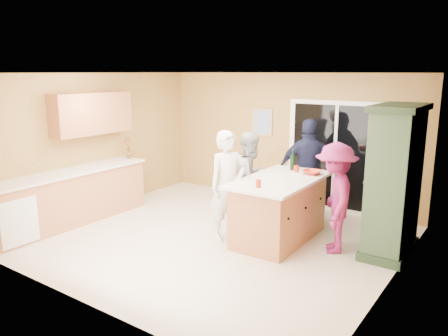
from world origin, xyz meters
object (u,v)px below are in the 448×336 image
Objects in this scene: woman_grey at (251,178)px; woman_magenta at (335,198)px; green_hutch at (394,183)px; woman_white at (228,186)px; kitchen_island at (279,211)px; woman_navy at (309,171)px.

woman_grey is 0.99× the size of woman_magenta.
woman_white is (-2.28, -0.88, -0.19)m from green_hutch.
green_hutch reaches higher than woman_magenta.
kitchen_island is 1.19m from woman_navy.
green_hutch is 1.35× the size of woman_grey.
woman_magenta is at bearing 106.32° from woman_navy.
woman_grey is at bearing -127.15° from woman_magenta.
kitchen_island is at bearing 66.76° from woman_navy.
green_hutch is 0.85m from woman_magenta.
woman_magenta is at bearing -106.33° from woman_grey.
woman_grey is (-0.78, 0.42, 0.34)m from kitchen_island.
woman_white is at bearing -177.32° from woman_grey.
woman_navy is at bearing 89.78° from kitchen_island.
kitchen_island is 1.19× the size of woman_grey.
kitchen_island is 1.10× the size of woman_white.
woman_navy is at bearing -52.23° from woman_grey.
woman_white is (-0.69, -0.43, 0.40)m from kitchen_island.
woman_white is 1.67m from woman_navy.
kitchen_island is 0.95m from woman_grey.
woman_magenta is (-0.71, -0.40, -0.25)m from green_hutch.
green_hutch is 1.74m from woman_navy.
woman_navy is at bearing 158.01° from green_hutch.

